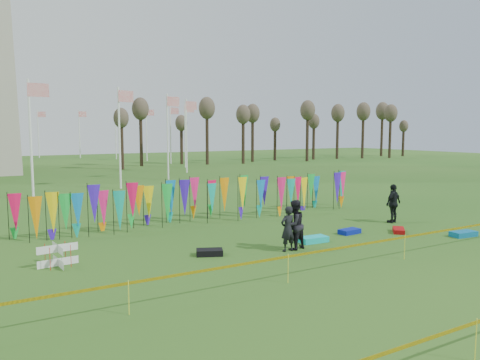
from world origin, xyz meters
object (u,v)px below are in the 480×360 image
person_left (288,229)px  person_right (393,203)px  kite_bag_turquoise (313,239)px  kite_bag_red (399,230)px  person_mid (294,225)px  kite_bag_black (210,252)px  kite_bag_teal (463,234)px  kite_bag_blue (349,231)px  box_kite (58,255)px

person_left → person_right: bearing=-170.2°
kite_bag_turquoise → kite_bag_red: 4.59m
person_mid → kite_bag_black: bearing=-26.5°
person_left → kite_bag_turquoise: bearing=-164.1°
person_mid → kite_bag_turquoise: person_mid is taller
person_mid → person_left: bearing=4.7°
person_left → kite_bag_red: 6.40m
kite_bag_red → kite_bag_teal: size_ratio=0.89×
person_right → kite_bag_blue: 3.86m
box_kite → kite_bag_turquoise: size_ratio=0.65×
kite_bag_turquoise → kite_bag_blue: bearing=10.5°
kite_bag_turquoise → person_left: bearing=-160.5°
box_kite → person_mid: (8.37, -2.19, 0.59)m
person_mid → kite_bag_turquoise: (1.39, 0.52, -0.85)m
kite_bag_red → kite_bag_teal: (1.81, -2.00, 0.02)m
box_kite → person_left: size_ratio=0.44×
kite_bag_turquoise → kite_bag_blue: kite_bag_turquoise is taller
kite_bag_red → kite_bag_teal: kite_bag_teal is taller
person_mid → kite_bag_blue: size_ratio=1.94×
kite_bag_turquoise → kite_bag_blue: (2.43, 0.45, -0.01)m
person_left → kite_bag_red: bearing=177.8°
person_left → kite_bag_red: (6.35, 0.15, -0.78)m
kite_bag_red → person_mid: bearing=-179.6°
box_kite → kite_bag_red: size_ratio=0.74×
kite_bag_red → person_left: bearing=-178.6°
person_left → kite_bag_black: 3.12m
kite_bag_blue → kite_bag_red: (2.13, -0.93, -0.01)m
person_mid → kite_bag_black: person_mid is taller
person_left → kite_bag_teal: (8.16, -1.84, -0.76)m
kite_bag_teal → kite_bag_black: bearing=165.6°
person_left → kite_bag_turquoise: 2.04m
person_left → kite_bag_teal: 8.40m
person_right → kite_bag_blue: bearing=1.9°
box_kite → person_right: size_ratio=0.40×
person_right → kite_bag_turquoise: 6.30m
kite_bag_blue → kite_bag_red: bearing=-23.6°
person_mid → kite_bag_turquoise: 1.71m
person_mid → kite_bag_black: size_ratio=2.00×
person_right → kite_bag_turquoise: size_ratio=1.64×
person_mid → box_kite: bearing=-26.3°
person_right → kite_bag_red: person_right is taller
kite_bag_turquoise → person_right: bearing=11.5°
box_kite → kite_bag_turquoise: (9.76, -1.67, -0.27)m
person_mid → person_right: 7.71m
box_kite → kite_bag_red: box_kite is taller
kite_bag_turquoise → kite_bag_red: bearing=-6.0°
kite_bag_blue → kite_bag_teal: (3.94, -2.93, 0.01)m
person_mid → kite_bag_blue: person_mid is taller
box_kite → person_left: (7.98, -2.31, 0.49)m
person_right → kite_bag_turquoise: (-6.11, -1.24, -0.86)m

